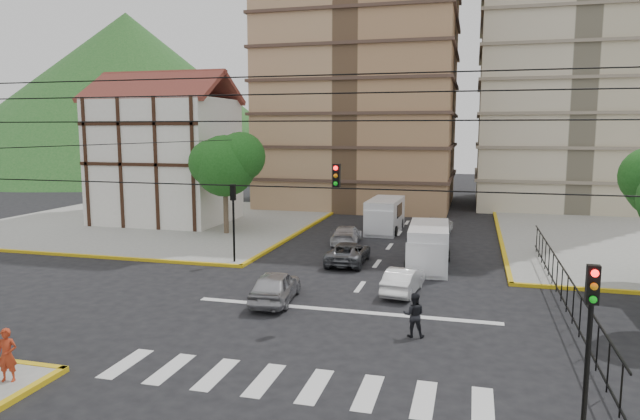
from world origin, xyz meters
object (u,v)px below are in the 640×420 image
(car_silver_front_left, at_px, (275,286))
(pedestrian_sw_corner, at_px, (7,355))
(car_white_front_right, at_px, (403,280))
(pedestrian_crosswalk, at_px, (414,315))
(traffic_light_se, at_px, (590,327))
(traffic_light_nw, at_px, (233,210))
(van_right_lane, at_px, (428,248))
(van_left_lane, at_px, (384,216))

(car_silver_front_left, xyz_separation_m, pedestrian_sw_corner, (-4.86, -9.95, 0.25))
(car_white_front_right, distance_m, pedestrian_crosswalk, 5.66)
(traffic_light_se, distance_m, pedestrian_sw_corner, 15.97)
(traffic_light_nw, bearing_deg, pedestrian_sw_corner, -90.75)
(car_silver_front_left, height_order, pedestrian_sw_corner, pedestrian_sw_corner)
(traffic_light_se, xyz_separation_m, traffic_light_nw, (-15.60, 15.60, 0.00))
(pedestrian_crosswalk, bearing_deg, car_silver_front_left, -27.91)
(pedestrian_crosswalk, bearing_deg, van_right_lane, -93.09)
(van_right_lane, height_order, van_left_lane, van_left_lane)
(traffic_light_se, bearing_deg, traffic_light_nw, 135.00)
(car_silver_front_left, bearing_deg, traffic_light_nw, -58.49)
(car_silver_front_left, bearing_deg, traffic_light_se, 133.72)
(traffic_light_nw, height_order, pedestrian_sw_corner, traffic_light_nw)
(pedestrian_sw_corner, bearing_deg, traffic_light_nw, 72.41)
(traffic_light_se, height_order, car_silver_front_left, traffic_light_se)
(car_white_front_right, relative_size, pedestrian_sw_corner, 2.32)
(traffic_light_se, xyz_separation_m, pedestrian_crosswalk, (-4.61, 6.73, -2.29))
(van_left_lane, bearing_deg, van_right_lane, -67.62)
(van_right_lane, distance_m, car_white_front_right, 5.13)
(van_left_lane, relative_size, pedestrian_sw_corner, 3.44)
(traffic_light_se, relative_size, car_silver_front_left, 1.06)
(pedestrian_sw_corner, xyz_separation_m, pedestrian_crosswalk, (11.21, 7.24, -0.13))
(traffic_light_se, distance_m, van_left_lane, 29.34)
(van_right_lane, height_order, car_white_front_right, van_right_lane)
(traffic_light_nw, distance_m, van_right_lane, 11.00)
(van_right_lane, xyz_separation_m, car_white_front_right, (-0.74, -5.04, -0.55))
(van_left_lane, height_order, car_silver_front_left, van_left_lane)
(pedestrian_sw_corner, height_order, pedestrian_crosswalk, pedestrian_sw_corner)
(traffic_light_nw, height_order, car_white_front_right, traffic_light_nw)
(van_left_lane, distance_m, car_white_front_right, 15.95)
(van_left_lane, height_order, car_white_front_right, van_left_lane)
(pedestrian_crosswalk, bearing_deg, pedestrian_sw_corner, 28.10)
(car_silver_front_left, relative_size, pedestrian_sw_corner, 2.59)
(traffic_light_nw, bearing_deg, car_white_front_right, -18.43)
(van_left_lane, relative_size, car_silver_front_left, 1.33)
(car_silver_front_left, height_order, pedestrian_crosswalk, pedestrian_crosswalk)
(traffic_light_se, height_order, van_right_lane, traffic_light_se)
(car_white_front_right, bearing_deg, traffic_light_se, 121.30)
(traffic_light_se, relative_size, van_right_lane, 0.82)
(van_left_lane, relative_size, car_white_front_right, 1.48)
(traffic_light_se, bearing_deg, van_right_lane, 105.84)
(traffic_light_nw, height_order, van_left_lane, traffic_light_nw)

